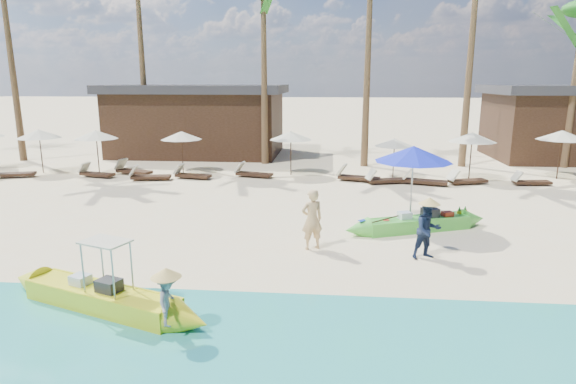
# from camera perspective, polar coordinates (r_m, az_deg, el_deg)

# --- Properties ---
(ground) EXTENTS (240.00, 240.00, 0.00)m
(ground) POSITION_cam_1_polar(r_m,az_deg,el_deg) (13.09, 3.38, -7.43)
(ground) COLOR beige
(ground) RESTS_ON ground
(wet_sand_strip) EXTENTS (240.00, 4.50, 0.01)m
(wet_sand_strip) POSITION_cam_1_polar(r_m,az_deg,el_deg) (8.59, 2.21, -19.18)
(wet_sand_strip) COLOR tan
(wet_sand_strip) RESTS_ON ground
(green_canoe) EXTENTS (5.16, 2.25, 0.69)m
(green_canoe) POSITION_cam_1_polar(r_m,az_deg,el_deg) (15.57, 15.07, -3.59)
(green_canoe) COLOR green
(green_canoe) RESTS_ON ground
(yellow_canoe) EXTENTS (5.55, 2.31, 1.50)m
(yellow_canoe) POSITION_cam_1_polar(r_m,az_deg,el_deg) (10.79, -21.19, -11.56)
(yellow_canoe) COLOR yellow
(yellow_canoe) RESTS_ON ground
(tourist) EXTENTS (0.74, 0.63, 1.70)m
(tourist) POSITION_cam_1_polar(r_m,az_deg,el_deg) (13.26, 2.85, -3.26)
(tourist) COLOR tan
(tourist) RESTS_ON ground
(vendor_green) EXTENTS (0.90, 0.80, 1.53)m
(vendor_green) POSITION_cam_1_polar(r_m,az_deg,el_deg) (13.10, 16.22, -4.39)
(vendor_green) COLOR #15213B
(vendor_green) RESTS_ON ground
(vendor_yellow) EXTENTS (0.43, 0.68, 1.00)m
(vendor_yellow) POSITION_cam_1_polar(r_m,az_deg,el_deg) (9.25, -14.08, -12.28)
(vendor_yellow) COLOR gray
(vendor_yellow) RESTS_ON ground
(blue_umbrella) EXTENTS (2.42, 2.42, 2.60)m
(blue_umbrella) POSITION_cam_1_polar(r_m,az_deg,el_deg) (15.50, 14.66, 4.39)
(blue_umbrella) COLOR #99999E
(blue_umbrella) RESTS_ON ground
(resort_parasol_2) EXTENTS (2.12, 2.12, 2.19)m
(resort_parasol_2) POSITION_cam_1_polar(r_m,az_deg,el_deg) (27.13, -27.43, 6.14)
(resort_parasol_2) COLOR #372116
(resort_parasol_2) RESTS_ON ground
(lounger_2_left) EXTENTS (2.04, 1.21, 0.66)m
(lounger_2_left) POSITION_cam_1_polar(r_m,az_deg,el_deg) (26.68, -30.00, 1.94)
(lounger_2_left) COLOR #372116
(lounger_2_left) RESTS_ON ground
(resort_parasol_3) EXTENTS (2.11, 2.11, 2.17)m
(resort_parasol_3) POSITION_cam_1_polar(r_m,az_deg,el_deg) (25.70, -21.80, 6.33)
(resort_parasol_3) COLOR #372116
(resort_parasol_3) RESTS_ON ground
(lounger_3_left) EXTENTS (1.87, 0.98, 0.61)m
(lounger_3_left) POSITION_cam_1_polar(r_m,az_deg,el_deg) (25.08, -21.90, 2.11)
(lounger_3_left) COLOR #372116
(lounger_3_left) RESTS_ON ground
(lounger_3_right) EXTENTS (2.05, 1.23, 0.67)m
(lounger_3_right) POSITION_cam_1_polar(r_m,az_deg,el_deg) (25.13, -18.01, 2.48)
(lounger_3_right) COLOR #372116
(lounger_3_right) RESTS_ON ground
(resort_parasol_4) EXTENTS (2.04, 2.04, 2.10)m
(resort_parasol_4) POSITION_cam_1_polar(r_m,az_deg,el_deg) (24.65, -12.52, 6.55)
(resort_parasol_4) COLOR #372116
(resort_parasol_4) RESTS_ON ground
(lounger_4_left) EXTENTS (1.96, 0.87, 0.64)m
(lounger_4_left) POSITION_cam_1_polar(r_m,az_deg,el_deg) (23.48, -16.26, 1.87)
(lounger_4_left) COLOR #372116
(lounger_4_left) RESTS_ON ground
(lounger_4_right) EXTENTS (1.87, 0.92, 0.61)m
(lounger_4_right) POSITION_cam_1_polar(r_m,az_deg,el_deg) (23.38, -11.45, 2.06)
(lounger_4_right) COLOR #372116
(lounger_4_right) RESTS_ON ground
(resort_parasol_5) EXTENTS (2.10, 2.10, 2.16)m
(resort_parasol_5) POSITION_cam_1_polar(r_m,az_deg,el_deg) (23.57, 0.34, 6.70)
(resort_parasol_5) COLOR #372116
(resort_parasol_5) RESTS_ON ground
(lounger_5_left) EXTENTS (1.93, 0.98, 0.63)m
(lounger_5_left) POSITION_cam_1_polar(r_m,az_deg,el_deg) (23.34, -4.31, 2.28)
(lounger_5_left) COLOR #372116
(lounger_5_left) RESTS_ON ground
(resort_parasol_6) EXTENTS (1.86, 1.86, 1.92)m
(resort_parasol_6) POSITION_cam_1_polar(r_m,az_deg,el_deg) (23.24, 12.51, 5.76)
(resort_parasol_6) COLOR #372116
(resort_parasol_6) RESTS_ON ground
(lounger_6_left) EXTENTS (2.07, 1.14, 0.67)m
(lounger_6_left) POSITION_cam_1_polar(r_m,az_deg,el_deg) (22.56, 8.04, 1.85)
(lounger_6_left) COLOR #372116
(lounger_6_left) RESTS_ON ground
(lounger_6_right) EXTENTS (1.90, 1.03, 0.62)m
(lounger_6_right) POSITION_cam_1_polar(r_m,az_deg,el_deg) (22.18, 11.28, 1.48)
(lounger_6_right) COLOR #372116
(lounger_6_right) RESTS_ON ground
(resort_parasol_7) EXTENTS (2.18, 2.18, 2.24)m
(resort_parasol_7) POSITION_cam_1_polar(r_m,az_deg,el_deg) (23.86, 21.00, 6.09)
(resort_parasol_7) COLOR #372116
(resort_parasol_7) RESTS_ON ground
(lounger_7_left) EXTENTS (2.02, 1.11, 0.65)m
(lounger_7_left) POSITION_cam_1_polar(r_m,az_deg,el_deg) (22.40, 15.70, 1.39)
(lounger_7_left) COLOR #372116
(lounger_7_left) RESTS_ON ground
(lounger_7_right) EXTENTS (1.90, 1.06, 0.62)m
(lounger_7_right) POSITION_cam_1_polar(r_m,az_deg,el_deg) (23.06, 20.26, 1.36)
(lounger_7_right) COLOR #372116
(lounger_7_right) RESTS_ON ground
(resort_parasol_8) EXTENTS (2.24, 2.24, 2.31)m
(resort_parasol_8) POSITION_cam_1_polar(r_m,az_deg,el_deg) (25.92, 29.73, 5.87)
(resort_parasol_8) COLOR #372116
(resort_parasol_8) RESTS_ON ground
(lounger_8_left) EXTENTS (1.74, 0.69, 0.57)m
(lounger_8_left) POSITION_cam_1_polar(r_m,az_deg,el_deg) (24.00, 26.68, 1.16)
(lounger_8_left) COLOR #372116
(lounger_8_left) RESTS_ON ground
(palm_3) EXTENTS (2.08, 2.08, 10.52)m
(palm_3) POSITION_cam_1_polar(r_m,az_deg,el_deg) (27.07, -2.94, 21.59)
(palm_3) COLOR brown
(palm_3) RESTS_ON ground
(pavilion_west) EXTENTS (10.80, 6.60, 4.30)m
(pavilion_west) POSITION_cam_1_polar(r_m,az_deg,el_deg) (30.99, -10.57, 8.48)
(pavilion_west) COLOR #372116
(pavilion_west) RESTS_ON ground
(pavilion_east) EXTENTS (8.80, 6.60, 4.30)m
(pavilion_east) POSITION_cam_1_polar(r_m,az_deg,el_deg) (32.82, 30.01, 7.22)
(pavilion_east) COLOR #372116
(pavilion_east) RESTS_ON ground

